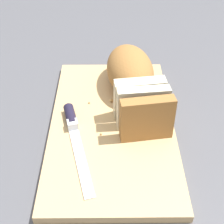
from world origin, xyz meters
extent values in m
plane|color=#4C4C51|center=(0.00, 0.00, 0.00)|extent=(3.00, 3.00, 0.00)
cube|color=tan|center=(0.00, 0.00, 0.01)|extent=(0.47, 0.28, 0.02)
ellipsoid|color=#996633|center=(-0.13, 0.05, 0.07)|extent=(0.20, 0.13, 0.09)
cube|color=beige|center=(-0.03, 0.06, 0.07)|extent=(0.05, 0.11, 0.10)
cube|color=beige|center=(0.01, 0.06, 0.07)|extent=(0.04, 0.11, 0.10)
cube|color=#996633|center=(0.04, 0.07, 0.07)|extent=(0.04, 0.11, 0.10)
cube|color=silver|center=(0.11, -0.06, 0.02)|extent=(0.18, 0.06, 0.00)
cylinder|color=black|center=(-0.01, -0.09, 0.03)|extent=(0.06, 0.04, 0.02)
cube|color=silver|center=(0.02, -0.08, 0.03)|extent=(0.02, 0.03, 0.02)
sphere|color=tan|center=(-0.07, -0.05, 0.02)|extent=(0.00, 0.00, 0.00)
sphere|color=tan|center=(0.04, -0.02, 0.02)|extent=(0.00, 0.00, 0.00)
sphere|color=tan|center=(-0.07, 0.00, 0.02)|extent=(0.01, 0.01, 0.01)
camera|label=1|loc=(0.51, -0.01, 0.50)|focal=50.91mm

